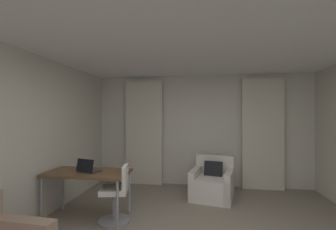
{
  "coord_description": "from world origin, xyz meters",
  "views": [
    {
      "loc": [
        0.05,
        -2.54,
        1.65
      ],
      "look_at": [
        -0.56,
        1.42,
        1.66
      ],
      "focal_mm": 24.67,
      "sensor_mm": 36.0,
      "label": 1
    }
  ],
  "objects_px": {
    "desk": "(88,175)",
    "laptop": "(88,169)",
    "desk_chair": "(117,197)",
    "armchair": "(212,184)"
  },
  "relations": [
    {
      "from": "armchair",
      "to": "laptop",
      "type": "xyz_separation_m",
      "value": [
        -2.0,
        -1.27,
        0.51
      ]
    },
    {
      "from": "desk",
      "to": "laptop",
      "type": "relative_size",
      "value": 3.53
    },
    {
      "from": "armchair",
      "to": "laptop",
      "type": "height_order",
      "value": "laptop"
    },
    {
      "from": "armchair",
      "to": "desk",
      "type": "distance_m",
      "value": 2.41
    },
    {
      "from": "desk_chair",
      "to": "desk",
      "type": "bearing_deg",
      "value": 172.21
    },
    {
      "from": "laptop",
      "to": "desk_chair",
      "type": "bearing_deg",
      "value": -4.43
    },
    {
      "from": "laptop",
      "to": "desk",
      "type": "bearing_deg",
      "value": 128.67
    },
    {
      "from": "desk",
      "to": "laptop",
      "type": "height_order",
      "value": "laptop"
    },
    {
      "from": "desk",
      "to": "laptop",
      "type": "bearing_deg",
      "value": -51.33
    },
    {
      "from": "armchair",
      "to": "desk",
      "type": "relative_size",
      "value": 0.73
    }
  ]
}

